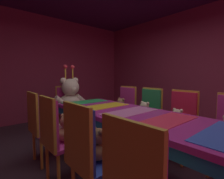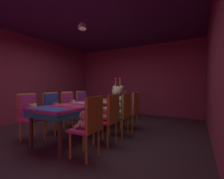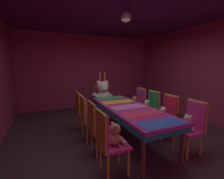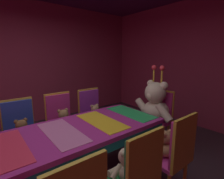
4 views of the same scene
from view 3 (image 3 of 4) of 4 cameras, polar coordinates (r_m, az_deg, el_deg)
ground_plane at (r=3.61m, az=5.97°, el=-17.83°), size 7.90×7.90×0.00m
wall_back at (r=6.22m, az=-8.46°, el=6.65°), size 5.20×0.12×2.80m
wall_right at (r=5.06m, az=33.03°, el=4.93°), size 0.12×6.40×2.80m
ceiling_panel at (r=3.44m, az=6.80°, el=28.88°), size 5.20×6.40×0.04m
banquet_table at (r=3.37m, az=6.15°, el=-7.80°), size 0.90×2.47×0.75m
chair_left_0 at (r=2.32m, az=-2.15°, el=-17.14°), size 0.42×0.41×0.98m
teddy_left_0 at (r=2.37m, az=1.30°, el=-16.52°), size 0.27×0.34×0.32m
chair_left_1 at (r=2.83m, az=-6.03°, el=-12.26°), size 0.42×0.41×0.98m
teddy_left_1 at (r=2.88m, az=-3.22°, el=-12.12°), size 0.24×0.31×0.29m
chair_left_2 at (r=3.36m, az=-9.45°, el=-8.94°), size 0.42×0.41×0.98m
teddy_left_2 at (r=3.40m, az=-7.04°, el=-8.79°), size 0.25×0.33×0.31m
chair_left_3 at (r=3.90m, az=-11.29°, el=-6.53°), size 0.42×0.41×0.98m
teddy_left_3 at (r=3.93m, az=-9.22°, el=-6.60°), size 0.23×0.30×0.28m
chair_right_0 at (r=3.25m, az=27.77°, el=-10.46°), size 0.42×0.41×0.98m
teddy_right_0 at (r=3.15m, az=26.07°, el=-11.23°), size 0.24×0.30×0.29m
chair_right_1 at (r=3.65m, az=19.92°, el=-7.95°), size 0.42×0.41×0.98m
teddy_right_1 at (r=3.56m, az=18.20°, el=-8.60°), size 0.23×0.29×0.28m
chair_right_2 at (r=4.08m, az=14.36°, el=-5.94°), size 0.42×0.41×0.98m
teddy_right_2 at (r=4.00m, az=12.69°, el=-6.30°), size 0.25×0.32×0.31m
chair_right_3 at (r=4.55m, az=9.89°, el=-4.31°), size 0.42×0.41×0.98m
teddy_right_3 at (r=4.47m, az=8.33°, el=-4.59°), size 0.25×0.32×0.30m
throne_chair at (r=4.96m, az=-4.01°, el=-3.12°), size 0.41×0.42×0.98m
king_teddy_bear at (r=4.77m, az=-3.34°, el=-1.53°), size 0.75×0.58×0.96m
pendant_light at (r=3.32m, az=5.13°, el=25.12°), size 0.20×0.20×0.20m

